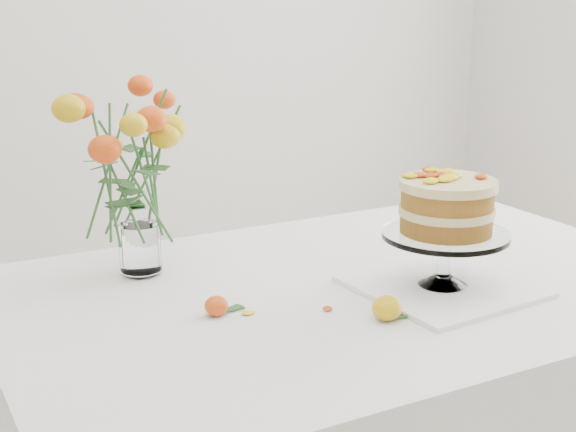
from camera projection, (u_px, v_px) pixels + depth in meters
table at (352, 320)px, 1.66m from camera, size 1.43×0.93×0.76m
napkin at (442, 287)px, 1.60m from camera, size 0.34×0.34×0.01m
cake_stand at (447, 212)px, 1.56m from camera, size 0.25×0.25×0.22m
rose_vase at (135, 154)px, 1.62m from camera, size 0.35×0.35×0.44m
loose_rose_near at (387, 308)px, 1.45m from camera, size 0.09×0.05×0.05m
loose_rose_far at (217, 306)px, 1.47m from camera, size 0.08×0.04×0.04m
stray_petal_a at (327, 309)px, 1.50m from camera, size 0.03×0.02×0.00m
stray_petal_b at (384, 306)px, 1.51m from camera, size 0.03×0.02×0.00m
stray_petal_c at (414, 310)px, 1.49m from camera, size 0.03×0.02×0.00m
stray_petal_d at (248, 313)px, 1.48m from camera, size 0.03×0.02×0.00m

